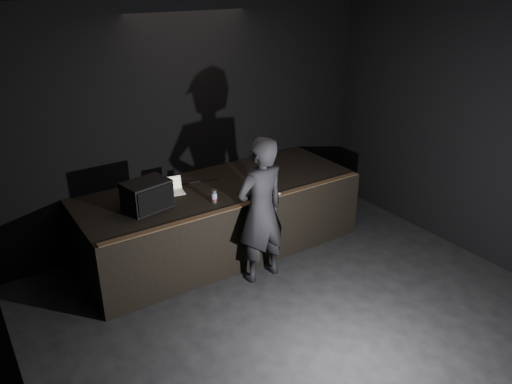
{
  "coord_description": "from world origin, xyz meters",
  "views": [
    {
      "loc": [
        -3.13,
        -2.97,
        3.82
      ],
      "look_at": [
        0.34,
        2.3,
        0.99
      ],
      "focal_mm": 35.0,
      "sensor_mm": 36.0,
      "label": 1
    }
  ],
  "objects": [
    {
      "name": "wii_remote",
      "position": [
        0.52,
        2.08,
        1.01
      ],
      "size": [
        0.06,
        0.15,
        0.03
      ],
      "primitive_type": "cube",
      "rotation": [
        0.0,
        0.0,
        0.21
      ],
      "color": "white",
      "rests_on": "stage_riser"
    },
    {
      "name": "person",
      "position": [
        0.07,
        1.78,
        0.99
      ],
      "size": [
        0.76,
        0.53,
        1.98
      ],
      "primitive_type": "imported",
      "rotation": [
        0.0,
        0.0,
        3.22
      ],
      "color": "black",
      "rests_on": "ground"
    },
    {
      "name": "ground",
      "position": [
        0.0,
        0.0,
        0.0
      ],
      "size": [
        7.0,
        7.0,
        0.0
      ],
      "primitive_type": "plane",
      "color": "black",
      "rests_on": "ground"
    },
    {
      "name": "beer_can",
      "position": [
        -0.31,
        2.3,
        1.09
      ],
      "size": [
        0.07,
        0.07,
        0.18
      ],
      "color": "silver",
      "rests_on": "stage_riser"
    },
    {
      "name": "cable",
      "position": [
        -0.31,
        3.06,
        1.01
      ],
      "size": [
        0.84,
        0.2,
        0.02
      ],
      "primitive_type": "cylinder",
      "rotation": [
        0.0,
        1.57,
        -0.22
      ],
      "color": "black",
      "rests_on": "stage_riser"
    },
    {
      "name": "laptop",
      "position": [
        -0.63,
        2.91,
        1.05
      ],
      "size": [
        0.33,
        0.3,
        0.2
      ],
      "rotation": [
        0.0,
        0.0,
        -0.18
      ],
      "color": "white",
      "rests_on": "stage_riser"
    },
    {
      "name": "riser_lip",
      "position": [
        0.0,
        2.02,
        1.01
      ],
      "size": [
        3.92,
        0.1,
        0.01
      ],
      "primitive_type": "cube",
      "color": "brown",
      "rests_on": "stage_riser"
    },
    {
      "name": "stage_riser",
      "position": [
        0.0,
        2.73,
        0.5
      ],
      "size": [
        4.0,
        1.5,
        1.0
      ],
      "primitive_type": "cube",
      "color": "black",
      "rests_on": "ground"
    },
    {
      "name": "room_walls",
      "position": [
        0.0,
        0.0,
        2.02
      ],
      "size": [
        6.1,
        7.1,
        3.52
      ],
      "color": "black",
      "rests_on": "ground"
    },
    {
      "name": "stage_monitor",
      "position": [
        -1.11,
        2.61,
        1.19
      ],
      "size": [
        0.63,
        0.51,
        0.37
      ],
      "rotation": [
        0.0,
        0.0,
        0.2
      ],
      "color": "black",
      "rests_on": "stage_riser"
    },
    {
      "name": "plastic_cup",
      "position": [
        0.87,
        2.97,
        1.05
      ],
      "size": [
        0.08,
        0.08,
        0.1
      ],
      "primitive_type": "cylinder",
      "color": "white",
      "rests_on": "stage_riser"
    }
  ]
}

